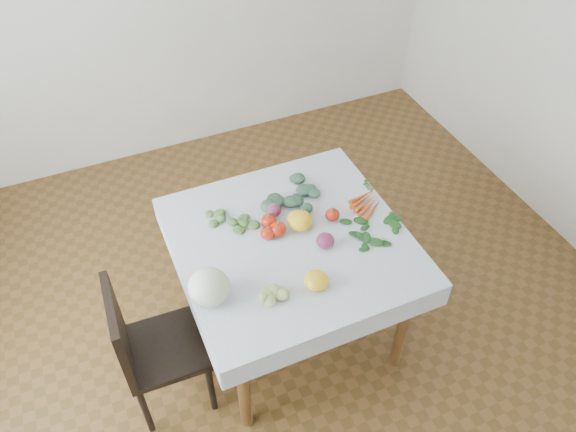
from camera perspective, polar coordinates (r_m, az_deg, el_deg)
name	(u,v)px	position (r m, az deg, el deg)	size (l,w,h in m)	color
ground	(291,327)	(3.37, 0.28, -11.20)	(4.00, 4.00, 0.00)	brown
table	(291,253)	(2.86, 0.33, -3.76)	(1.00, 1.00, 0.75)	brown
tablecloth	(291,239)	(2.78, 0.33, -2.40)	(1.12, 1.12, 0.01)	white
chair	(146,344)	(2.81, -14.22, -12.54)	(0.40, 0.40, 0.85)	black
cabbage	(209,287)	(2.50, -8.05, -7.15)	(0.18, 0.18, 0.17)	silver
tomato_a	(269,221)	(2.83, -1.98, -0.47)	(0.08, 0.08, 0.07)	#B8200C
tomato_b	(268,233)	(2.77, -2.05, -1.74)	(0.07, 0.07, 0.06)	#B8200C
tomato_c	(278,229)	(2.78, -1.04, -1.35)	(0.09, 0.09, 0.08)	#B8200C
tomato_d	(332,215)	(2.87, 4.54, 0.15)	(0.07, 0.07, 0.06)	#B8200C
heirloom_back	(300,220)	(2.81, 1.21, -0.45)	(0.13, 0.13, 0.09)	yellow
heirloom_front	(317,281)	(2.56, 2.92, -6.57)	(0.11, 0.11, 0.08)	yellow
onion_a	(274,210)	(2.88, -1.42, 0.61)	(0.07, 0.07, 0.06)	#621C3F
onion_b	(325,241)	(2.73, 3.81, -2.51)	(0.09, 0.09, 0.08)	#621C3F
tomatillo_cluster	(270,293)	(2.53, -1.89, -7.86)	(0.16, 0.12, 0.05)	#A9BB6B
carrot_bunch	(367,203)	(2.98, 7.98, 1.32)	(0.17, 0.20, 0.03)	#D45F17
kale_bunch	(288,197)	(2.97, 0.01, 1.91)	(0.31, 0.29, 0.04)	#345642
basil_bunch	(375,229)	(2.85, 8.80, -1.34)	(0.29, 0.24, 0.01)	#174A19
dill_bunch	(227,220)	(2.87, -6.25, -0.43)	(0.25, 0.18, 0.02)	#497937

